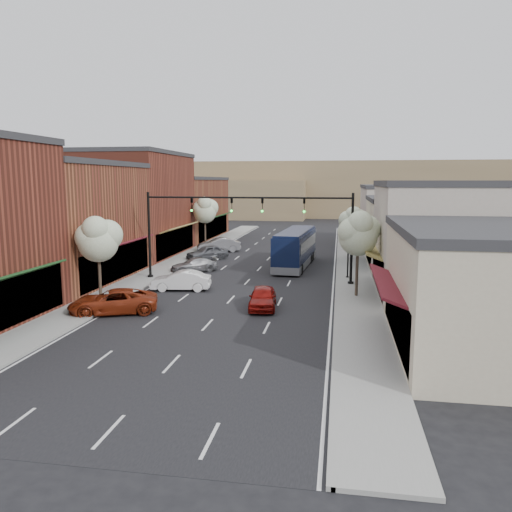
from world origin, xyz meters
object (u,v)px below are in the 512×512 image
at_px(tree_left_far, 205,210).
at_px(parked_car_c, 194,265).
at_px(signal_mast_right, 320,224).
at_px(parked_car_d, 207,253).
at_px(tree_right_far, 353,221).
at_px(signal_mast_left, 177,222).
at_px(tree_left_near, 98,238).
at_px(tree_right_near, 359,233).
at_px(lamp_post_near, 348,242).
at_px(parked_car_e, 219,245).
at_px(lamp_post_far, 346,224).
at_px(red_hatchback, 263,298).
at_px(coach_bus, 296,248).
at_px(parked_car_a, 113,302).
at_px(parked_car_b, 181,281).

height_order(tree_left_far, parked_car_c, tree_left_far).
distance_m(signal_mast_right, tree_left_far, 22.68).
bearing_deg(parked_car_d, tree_right_far, 53.91).
bearing_deg(tree_right_far, signal_mast_left, -139.46).
distance_m(tree_left_near, parked_car_d, 18.86).
bearing_deg(parked_car_c, tree_right_near, 27.61).
bearing_deg(lamp_post_near, parked_car_e, 136.16).
bearing_deg(lamp_post_far, tree_left_far, -172.70).
relative_size(signal_mast_right, parked_car_d, 1.92).
bearing_deg(red_hatchback, tree_right_far, 67.92).
distance_m(signal_mast_left, tree_right_near, 14.55).
bearing_deg(tree_right_far, tree_left_near, -129.69).
xyz_separation_m(tree_left_far, coach_bus, (11.36, -10.19, -2.83)).
xyz_separation_m(signal_mast_left, tree_right_near, (13.97, -4.05, -0.17)).
relative_size(lamp_post_far, coach_bus, 0.40).
height_order(tree_right_far, coach_bus, tree_right_far).
height_order(signal_mast_right, lamp_post_near, signal_mast_right).
height_order(tree_right_far, tree_left_near, tree_left_near).
xyz_separation_m(tree_right_far, coach_bus, (-5.24, -4.19, -2.22)).
bearing_deg(coach_bus, signal_mast_left, -134.37).
bearing_deg(tree_left_far, lamp_post_near, -43.89).
height_order(tree_left_far, lamp_post_near, tree_left_far).
relative_size(coach_bus, parked_car_a, 2.15).
bearing_deg(signal_mast_left, tree_right_far, 40.54).
bearing_deg(tree_right_near, parked_car_e, 126.03).
distance_m(parked_car_a, parked_car_d, 20.90).
bearing_deg(tree_right_far, parked_car_e, 164.64).
relative_size(red_hatchback, parked_car_e, 0.85).
height_order(tree_left_near, parked_car_e, tree_left_near).
relative_size(signal_mast_right, red_hatchback, 2.03).
bearing_deg(parked_car_b, signal_mast_right, 102.32).
distance_m(parked_car_c, parked_car_e, 12.38).
bearing_deg(tree_right_far, parked_car_b, -128.63).
distance_m(red_hatchback, parked_car_b, 7.84).
xyz_separation_m(coach_bus, parked_car_c, (-8.49, -4.17, -1.17)).
bearing_deg(red_hatchback, tree_left_far, 106.97).
xyz_separation_m(signal_mast_left, tree_right_far, (13.97, 11.95, -0.63)).
height_order(signal_mast_left, parked_car_e, signal_mast_left).
height_order(tree_right_near, lamp_post_far, tree_right_near).
height_order(tree_right_far, parked_car_c, tree_right_far).
xyz_separation_m(tree_left_near, tree_left_far, (-0.00, 26.00, 0.38)).
bearing_deg(signal_mast_left, signal_mast_right, 0.00).
xyz_separation_m(lamp_post_near, lamp_post_far, (0.00, 17.50, 0.00)).
distance_m(signal_mast_right, lamp_post_near, 3.69).
bearing_deg(signal_mast_left, tree_right_near, -16.19).
bearing_deg(tree_left_far, signal_mast_right, -52.29).
xyz_separation_m(lamp_post_near, coach_bus, (-4.69, 5.25, -1.23)).
bearing_deg(coach_bus, tree_left_near, -121.70).
xyz_separation_m(lamp_post_far, red_hatchback, (-5.35, -27.90, -2.32)).
bearing_deg(parked_car_a, red_hatchback, 85.92).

